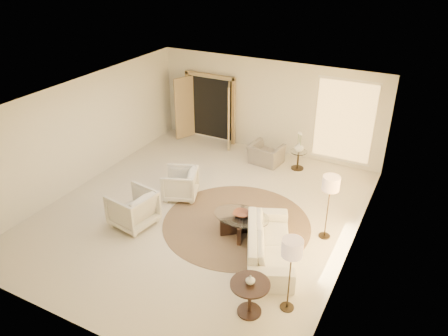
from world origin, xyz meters
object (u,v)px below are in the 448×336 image
at_px(sofa, 269,243).
at_px(side_table, 298,158).
at_px(end_vase, 250,280).
at_px(accent_chair, 266,151).
at_px(end_table, 250,293).
at_px(side_vase, 299,147).
at_px(armchair_right, 133,207).
at_px(floor_lamp_far, 292,251).
at_px(coffee_table, 241,222).
at_px(bowl, 241,214).
at_px(armchair_left, 180,182).
at_px(floor_lamp_near, 331,186).

relative_size(sofa, side_table, 4.13).
bearing_deg(end_vase, accent_chair, 109.80).
height_order(end_table, end_vase, end_vase).
xyz_separation_m(accent_chair, side_vase, (0.94, 0.11, 0.28)).
distance_m(armchair_right, floor_lamp_far, 4.18).
bearing_deg(coffee_table, end_table, -60.92).
height_order(armchair_right, end_vase, armchair_right).
distance_m(sofa, side_vase, 4.09).
relative_size(bowl, end_vase, 2.07).
height_order(side_table, side_vase, side_vase).
distance_m(accent_chair, side_table, 0.95).
height_order(armchair_left, end_table, armchair_left).
xyz_separation_m(accent_chair, side_table, (0.94, 0.11, -0.06)).
height_order(side_table, floor_lamp_near, floor_lamp_near).
relative_size(armchair_left, floor_lamp_far, 0.56).
xyz_separation_m(armchair_right, accent_chair, (1.50, 4.24, -0.07)).
xyz_separation_m(floor_lamp_near, end_vase, (-0.56, -2.78, -0.54)).
distance_m(sofa, coffee_table, 0.98).
bearing_deg(sofa, armchair_left, 43.98).
bearing_deg(coffee_table, armchair_left, 161.05).
height_order(side_table, end_vase, end_vase).
relative_size(armchair_right, coffee_table, 0.60).
bearing_deg(floor_lamp_far, side_vase, 107.01).
height_order(sofa, bowl, sofa).
bearing_deg(end_table, coffee_table, 119.08).
xyz_separation_m(armchair_right, side_table, (2.43, 4.35, -0.13)).
relative_size(floor_lamp_far, side_vase, 5.47).
distance_m(sofa, end_vase, 1.66).
distance_m(accent_chair, floor_lamp_far, 5.74).
relative_size(armchair_right, bowl, 2.59).
bearing_deg(end_table, armchair_left, 139.12).
xyz_separation_m(coffee_table, floor_lamp_far, (1.69, -1.64, 0.97)).
height_order(accent_chair, bowl, accent_chair).
bearing_deg(accent_chair, armchair_left, 73.57).
bearing_deg(armchair_right, end_table, 79.27).
bearing_deg(side_table, floor_lamp_far, -72.99).
height_order(armchair_left, end_vase, armchair_left).
relative_size(sofa, side_vase, 8.28).
distance_m(coffee_table, bowl, 0.22).
distance_m(armchair_left, bowl, 2.15).
xyz_separation_m(side_table, side_vase, (0.00, 0.00, 0.35)).
bearing_deg(coffee_table, bowl, 0.00).
xyz_separation_m(armchair_left, side_table, (2.13, 2.85, -0.09)).
bearing_deg(armchair_left, end_vase, 27.93).
bearing_deg(end_table, accent_chair, 109.80).
relative_size(end_table, side_table, 1.27).
xyz_separation_m(end_table, floor_lamp_near, (0.56, 2.78, 0.83)).
bearing_deg(armchair_left, accent_chair, 135.21).
bearing_deg(side_table, coffee_table, -91.68).
xyz_separation_m(end_table, end_vase, (0.00, 0.00, 0.29)).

